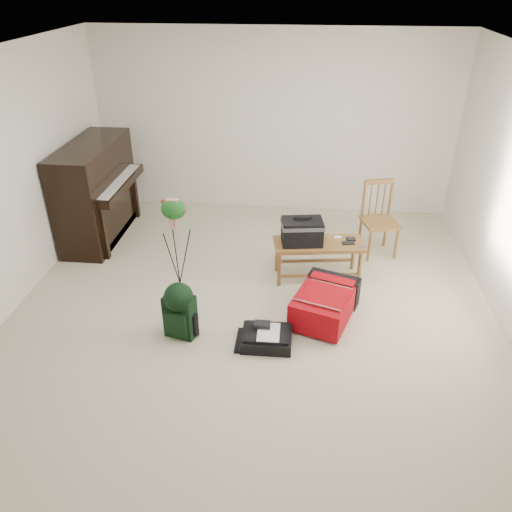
# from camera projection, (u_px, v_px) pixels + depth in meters

# --- Properties ---
(floor) EXTENTS (5.00, 5.50, 0.01)m
(floor) POSITION_uv_depth(u_px,v_px,m) (252.00, 316.00, 5.16)
(floor) COLOR beige
(floor) RESTS_ON ground
(ceiling) EXTENTS (5.00, 5.50, 0.01)m
(ceiling) POSITION_uv_depth(u_px,v_px,m) (250.00, 60.00, 3.90)
(ceiling) COLOR white
(ceiling) RESTS_ON wall_back
(wall_back) EXTENTS (5.00, 0.04, 2.50)m
(wall_back) POSITION_uv_depth(u_px,v_px,m) (274.00, 124.00, 6.90)
(wall_back) COLOR silver
(wall_back) RESTS_ON floor
(piano) EXTENTS (0.71, 1.50, 1.25)m
(piano) POSITION_uv_depth(u_px,v_px,m) (97.00, 193.00, 6.43)
(piano) COLOR black
(piano) RESTS_ON floor
(bench) EXTENTS (1.05, 0.55, 0.77)m
(bench) POSITION_uv_depth(u_px,v_px,m) (307.00, 234.00, 5.56)
(bench) COLOR brown
(bench) RESTS_ON floor
(dining_chair) EXTENTS (0.49, 0.49, 0.92)m
(dining_chair) POSITION_uv_depth(u_px,v_px,m) (380.00, 220.00, 6.10)
(dining_chair) COLOR brown
(dining_chair) RESTS_ON floor
(red_suitcase) EXTENTS (0.74, 0.92, 0.33)m
(red_suitcase) POSITION_uv_depth(u_px,v_px,m) (325.00, 300.00, 5.10)
(red_suitcase) COLOR #A00610
(red_suitcase) RESTS_ON floor
(black_duffel) EXTENTS (0.48, 0.39, 0.20)m
(black_duffel) POSITION_uv_depth(u_px,v_px,m) (267.00, 337.00, 4.75)
(black_duffel) COLOR black
(black_duffel) RESTS_ON floor
(green_backpack) EXTENTS (0.33, 0.30, 0.58)m
(green_backpack) POSITION_uv_depth(u_px,v_px,m) (179.00, 308.00, 4.75)
(green_backpack) COLOR black
(green_backpack) RESTS_ON floor
(flower_stand) EXTENTS (0.36, 0.36, 1.08)m
(flower_stand) POSITION_uv_depth(u_px,v_px,m) (176.00, 243.00, 5.44)
(flower_stand) COLOR black
(flower_stand) RESTS_ON floor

